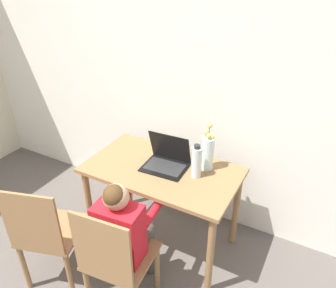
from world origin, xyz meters
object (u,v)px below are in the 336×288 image
object	(u,v)px
chair_occupied	(116,260)
laptop	(167,159)
chair_spare	(47,234)
person_seated	(124,229)
water_bottle	(196,162)
flower_vase	(208,152)

from	to	relation	value
chair_occupied	laptop	xyz separation A→B (m)	(-0.03, 0.73, 0.33)
chair_occupied	chair_spare	distance (m)	0.54
person_seated	water_bottle	distance (m)	0.67
laptop	flower_vase	size ratio (longest dim) A/B	0.91
chair_spare	flower_vase	world-z (taller)	flower_vase
laptop	water_bottle	bearing A→B (deg)	-7.99
laptop	water_bottle	distance (m)	0.26
person_seated	chair_occupied	bearing A→B (deg)	90.00
flower_vase	laptop	bearing A→B (deg)	-158.08
chair_spare	laptop	size ratio (longest dim) A/B	2.68
chair_spare	flower_vase	size ratio (longest dim) A/B	2.44
chair_spare	laptop	xyz separation A→B (m)	(0.51, 0.77, 0.33)
laptop	water_bottle	xyz separation A→B (m)	(0.25, -0.02, 0.06)
chair_occupied	flower_vase	size ratio (longest dim) A/B	2.44
water_bottle	flower_vase	bearing A→B (deg)	77.55
chair_occupied	person_seated	xyz separation A→B (m)	(-0.01, 0.13, 0.15)
flower_vase	water_bottle	xyz separation A→B (m)	(-0.03, -0.13, -0.02)
chair_occupied	water_bottle	distance (m)	0.84
water_bottle	chair_occupied	bearing A→B (deg)	-106.70
chair_occupied	flower_vase	bearing A→B (deg)	-111.87
person_seated	flower_vase	size ratio (longest dim) A/B	2.72
chair_occupied	flower_vase	xyz separation A→B (m)	(0.24, 0.84, 0.42)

